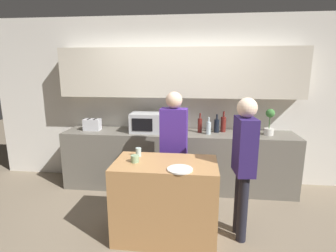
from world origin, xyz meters
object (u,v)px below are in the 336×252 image
bottle_3 (223,124)px  microwave (148,122)px  toaster (92,125)px  bottle_0 (200,125)px  potted_plant (270,122)px  bottle_1 (209,128)px  bottle_2 (217,125)px  cup_0 (135,159)px  person_center (174,142)px  plate_on_island (180,169)px  cup_1 (138,152)px  person_left (244,158)px

bottle_3 → microwave: bearing=-173.8°
toaster → bottle_0: 1.73m
bottle_0 → potted_plant: bearing=-2.5°
bottle_1 → bottle_2: bearing=45.4°
toaster → bottle_1: (1.85, -0.06, 0.01)m
bottle_3 → cup_0: (-1.07, -1.44, -0.11)m
bottle_1 → bottle_3: (0.23, 0.18, 0.02)m
bottle_1 → person_center: bearing=-126.0°
bottle_0 → cup_0: size_ratio=3.37×
potted_plant → bottle_0: potted_plant is taller
potted_plant → bottle_2: 0.78m
bottle_0 → toaster: bearing=-178.5°
cup_0 → person_center: bearing=58.9°
potted_plant → bottle_1: 0.90m
person_center → bottle_1: bearing=-122.2°
microwave → plate_on_island: (0.61, -1.48, -0.16)m
cup_0 → cup_1: size_ratio=0.88×
bottle_1 → toaster: bearing=178.3°
bottle_1 → cup_1: bottle_1 is taller
bottle_0 → plate_on_island: size_ratio=1.16×
toaster → bottle_1: size_ratio=0.99×
potted_plant → person_left: person_left is taller
bottle_1 → cup_1: (-0.84, -1.06, -0.07)m
bottle_1 → plate_on_island: (-0.33, -1.42, -0.11)m
potted_plant → bottle_1: bearing=-176.5°
microwave → bottle_2: size_ratio=1.82×
microwave → person_left: (1.28, -1.20, -0.12)m
potted_plant → person_center: 1.54m
microwave → bottle_3: bearing=6.2°
cup_0 → cup_1: bearing=91.2°
toaster → bottle_2: 1.99m
cup_1 → person_left: person_left is taller
bottle_0 → person_center: (-0.34, -0.74, -0.08)m
toaster → cup_0: 1.66m
microwave → toaster: bearing=179.9°
bottle_3 → cup_1: (-1.08, -1.24, -0.10)m
bottle_1 → person_left: (0.34, -1.15, -0.07)m
potted_plant → cup_0: bearing=-142.9°
microwave → potted_plant: potted_plant is taller
plate_on_island → person_left: person_left is taller
cup_0 → person_center: 0.72m
person_left → bottle_3: bearing=-0.7°
microwave → bottle_3: bottle_3 is taller
cup_0 → person_left: size_ratio=0.06×
potted_plant → cup_0: size_ratio=4.41×
potted_plant → cup_1: size_ratio=3.88×
potted_plant → bottle_1: potted_plant is taller
bottle_2 → bottle_3: bottle_3 is taller
cup_0 → bottle_3: bearing=53.3°
bottle_3 → plate_on_island: (-0.57, -1.61, -0.14)m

